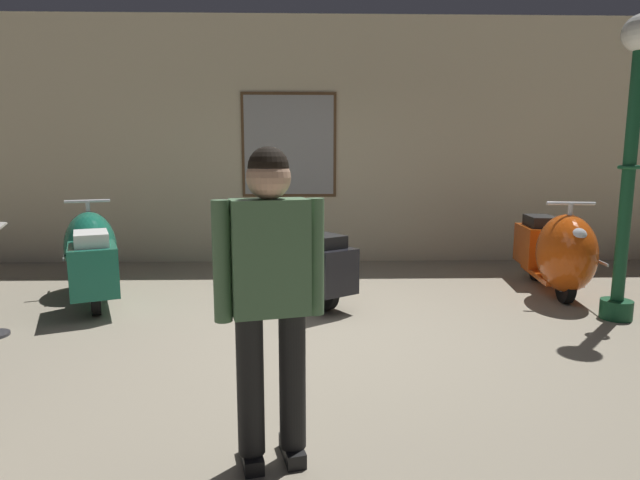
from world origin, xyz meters
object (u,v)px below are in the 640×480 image
object	(u,v)px
scooter_1	(290,256)
lamppost	(631,144)
visitor_1	(270,287)
scooter_2	(557,252)
scooter_0	(91,255)

from	to	relation	value
scooter_1	lamppost	size ratio (longest dim) A/B	0.59
lamppost	visitor_1	size ratio (longest dim) A/B	1.78
scooter_1	lamppost	distance (m)	3.40
scooter_2	scooter_1	bearing A→B (deg)	-81.27
scooter_2	visitor_1	xyz separation A→B (m)	(-2.90, -3.10, 0.40)
scooter_1	scooter_2	size ratio (longest dim) A/B	0.89
scooter_0	scooter_1	size ratio (longest dim) A/B	1.11
scooter_0	lamppost	size ratio (longest dim) A/B	0.65
scooter_0	lamppost	bearing A→B (deg)	-123.24
scooter_1	lamppost	world-z (taller)	lamppost
scooter_0	visitor_1	world-z (taller)	visitor_1
scooter_0	scooter_2	distance (m)	5.03
scooter_0	scooter_1	bearing A→B (deg)	-113.48
scooter_1	visitor_1	distance (m)	3.12
scooter_2	lamppost	world-z (taller)	lamppost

